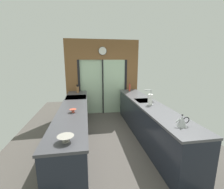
{
  "coord_description": "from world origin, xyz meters",
  "views": [
    {
      "loc": [
        -0.6,
        -3.25,
        1.94
      ],
      "look_at": [
        0.05,
        0.66,
        1.09
      ],
      "focal_mm": 24.74,
      "sensor_mm": 36.0,
      "label": 1
    }
  ],
  "objects_px": {
    "kettle": "(182,121)",
    "soap_bottle": "(130,87)",
    "knife_block": "(78,89)",
    "mixing_bowl_far": "(73,111)",
    "paper_towel_roll": "(150,100)",
    "mixing_bowl_near": "(66,139)",
    "oven_range": "(77,112)"
  },
  "relations": [
    {
      "from": "kettle",
      "to": "soap_bottle",
      "type": "xyz_separation_m",
      "value": [
        -0.0,
        3.05,
        0.03
      ]
    },
    {
      "from": "knife_block",
      "to": "mixing_bowl_far",
      "type": "bearing_deg",
      "value": -90.0
    },
    {
      "from": "paper_towel_roll",
      "to": "mixing_bowl_near",
      "type": "bearing_deg",
      "value": -140.55
    },
    {
      "from": "mixing_bowl_far",
      "to": "kettle",
      "type": "bearing_deg",
      "value": -28.96
    },
    {
      "from": "knife_block",
      "to": "paper_towel_roll",
      "type": "height_order",
      "value": "paper_towel_roll"
    },
    {
      "from": "oven_range",
      "to": "knife_block",
      "type": "relative_size",
      "value": 3.32
    },
    {
      "from": "paper_towel_roll",
      "to": "knife_block",
      "type": "bearing_deg",
      "value": 134.86
    },
    {
      "from": "soap_bottle",
      "to": "mixing_bowl_far",
      "type": "bearing_deg",
      "value": -130.8
    },
    {
      "from": "paper_towel_roll",
      "to": "soap_bottle",
      "type": "bearing_deg",
      "value": 90.0
    },
    {
      "from": "oven_range",
      "to": "mixing_bowl_far",
      "type": "distance_m",
      "value": 1.49
    },
    {
      "from": "knife_block",
      "to": "soap_bottle",
      "type": "xyz_separation_m",
      "value": [
        1.78,
        -0.0,
        0.02
      ]
    },
    {
      "from": "mixing_bowl_near",
      "to": "kettle",
      "type": "relative_size",
      "value": 0.88
    },
    {
      "from": "mixing_bowl_near",
      "to": "kettle",
      "type": "distance_m",
      "value": 1.79
    },
    {
      "from": "kettle",
      "to": "mixing_bowl_near",
      "type": "bearing_deg",
      "value": -173.48
    },
    {
      "from": "mixing_bowl_near",
      "to": "paper_towel_roll",
      "type": "relative_size",
      "value": 0.76
    },
    {
      "from": "knife_block",
      "to": "paper_towel_roll",
      "type": "distance_m",
      "value": 2.52
    },
    {
      "from": "mixing_bowl_far",
      "to": "kettle",
      "type": "height_order",
      "value": "kettle"
    },
    {
      "from": "mixing_bowl_near",
      "to": "knife_block",
      "type": "xyz_separation_m",
      "value": [
        -0.0,
        3.25,
        0.06
      ]
    },
    {
      "from": "mixing_bowl_far",
      "to": "soap_bottle",
      "type": "relative_size",
      "value": 0.5
    },
    {
      "from": "kettle",
      "to": "soap_bottle",
      "type": "distance_m",
      "value": 3.05
    },
    {
      "from": "knife_block",
      "to": "soap_bottle",
      "type": "distance_m",
      "value": 1.78
    },
    {
      "from": "oven_range",
      "to": "mixing_bowl_near",
      "type": "xyz_separation_m",
      "value": [
        0.02,
        -2.59,
        0.51
      ]
    },
    {
      "from": "mixing_bowl_far",
      "to": "knife_block",
      "type": "distance_m",
      "value": 2.06
    },
    {
      "from": "mixing_bowl_near",
      "to": "knife_block",
      "type": "relative_size",
      "value": 0.79
    },
    {
      "from": "mixing_bowl_near",
      "to": "mixing_bowl_far",
      "type": "height_order",
      "value": "mixing_bowl_near"
    },
    {
      "from": "knife_block",
      "to": "mixing_bowl_near",
      "type": "bearing_deg",
      "value": -90.0
    },
    {
      "from": "mixing_bowl_near",
      "to": "paper_towel_roll",
      "type": "xyz_separation_m",
      "value": [
        1.78,
        1.46,
        0.09
      ]
    },
    {
      "from": "oven_range",
      "to": "paper_towel_roll",
      "type": "distance_m",
      "value": 2.2
    },
    {
      "from": "paper_towel_roll",
      "to": "oven_range",
      "type": "bearing_deg",
      "value": 147.9
    },
    {
      "from": "oven_range",
      "to": "soap_bottle",
      "type": "relative_size",
      "value": 3.23
    },
    {
      "from": "mixing_bowl_near",
      "to": "soap_bottle",
      "type": "distance_m",
      "value": 3.71
    },
    {
      "from": "oven_range",
      "to": "kettle",
      "type": "distance_m",
      "value": 3.04
    }
  ]
}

